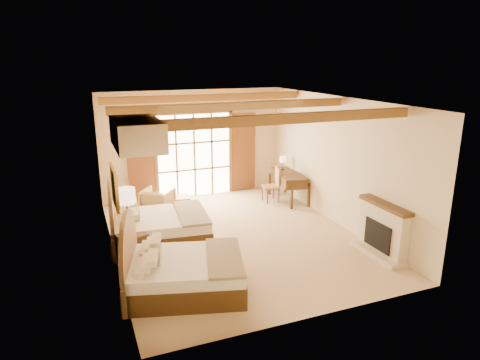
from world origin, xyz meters
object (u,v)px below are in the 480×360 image
bed_near (177,272)px  armchair (158,202)px  nightstand (132,248)px  desk (289,186)px  bed_far (153,226)px

bed_near → armchair: bed_near is taller
nightstand → desk: size_ratio=0.39×
bed_near → desk: bed_near is taller
desk → bed_near: bearing=-127.4°
bed_near → desk: size_ratio=1.49×
bed_far → armchair: bed_far is taller
armchair → desk: desk is taller
bed_far → desk: 4.61m
armchair → nightstand: bearing=104.3°
armchair → desk: size_ratio=0.47×
armchair → bed_near: bearing=119.8°
desk → nightstand: bearing=-143.5°
armchair → bed_far: bearing=112.0°
bed_near → bed_far: bed_far is taller
nightstand → desk: bearing=5.4°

